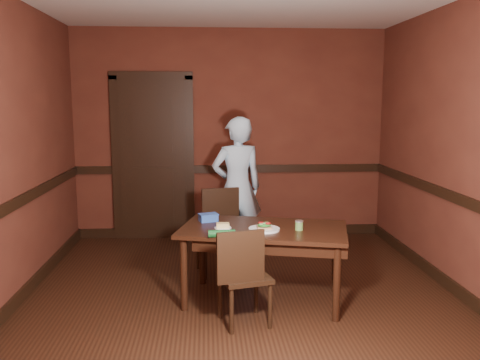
{
  "coord_description": "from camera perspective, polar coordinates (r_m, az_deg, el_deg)",
  "views": [
    {
      "loc": [
        -0.32,
        -4.36,
        1.8
      ],
      "look_at": [
        0.0,
        0.35,
        1.05
      ],
      "focal_mm": 38.0,
      "sensor_mm": 36.0,
      "label": 1
    }
  ],
  "objects": [
    {
      "name": "food_tub",
      "position": [
        4.74,
        -3.58,
        -4.22
      ],
      "size": [
        0.2,
        0.16,
        0.07
      ],
      "rotation": [
        0.0,
        0.0,
        0.31
      ],
      "color": "#2F57B1",
      "rests_on": "dining_table"
    },
    {
      "name": "chair_far",
      "position": [
        5.32,
        -2.56,
        -5.86
      ],
      "size": [
        0.48,
        0.48,
        0.87
      ],
      "primitive_type": null,
      "rotation": [
        0.0,
        0.0,
        0.22
      ],
      "color": "black",
      "rests_on": "floor"
    },
    {
      "name": "wall_front",
      "position": [
        2.18,
        4.64,
        -2.86
      ],
      "size": [
        4.0,
        0.02,
        2.7
      ],
      "primitive_type": "cube",
      "color": "#552519",
      "rests_on": "ground"
    },
    {
      "name": "sauce_jar",
      "position": [
        4.44,
        6.65,
        -5.07
      ],
      "size": [
        0.07,
        0.07,
        0.09
      ],
      "rotation": [
        0.0,
        0.0,
        0.11
      ],
      "color": "#5D853B",
      "rests_on": "dining_table"
    },
    {
      "name": "dado_left",
      "position": [
        4.75,
        -24.36,
        -2.7
      ],
      "size": [
        0.03,
        4.5,
        0.1
      ],
      "primitive_type": "cube",
      "color": "black",
      "rests_on": "ground"
    },
    {
      "name": "baseboard_right",
      "position": [
        5.23,
        23.01,
        -11.16
      ],
      "size": [
        0.03,
        4.5,
        0.12
      ],
      "primitive_type": "cube",
      "color": "black",
      "rests_on": "ground"
    },
    {
      "name": "cheese_saucer",
      "position": [
        4.48,
        -1.94,
        -5.21
      ],
      "size": [
        0.15,
        0.15,
        0.05
      ],
      "rotation": [
        0.0,
        0.0,
        -0.17
      ],
      "color": "white",
      "rests_on": "dining_table"
    },
    {
      "name": "dado_back",
      "position": [
        6.66,
        -1.1,
        1.25
      ],
      "size": [
        4.0,
        0.03,
        0.1
      ],
      "primitive_type": "cube",
      "color": "black",
      "rests_on": "ground"
    },
    {
      "name": "wrapped_veg",
      "position": [
        4.19,
        -2.07,
        -6.03
      ],
      "size": [
        0.22,
        0.07,
        0.06
      ],
      "primitive_type": "cylinder",
      "rotation": [
        0.0,
        1.57,
        0.05
      ],
      "color": "#11461C",
      "rests_on": "dining_table"
    },
    {
      "name": "baseboard_left",
      "position": [
        4.98,
        -23.72,
        -12.22
      ],
      "size": [
        0.03,
        4.5,
        0.12
      ],
      "primitive_type": "cube",
      "color": "black",
      "rests_on": "ground"
    },
    {
      "name": "wall_left",
      "position": [
        4.69,
        -24.89,
        2.7
      ],
      "size": [
        0.02,
        4.5,
        2.7
      ],
      "primitive_type": "cube",
      "color": "#552519",
      "rests_on": "ground"
    },
    {
      "name": "chair_near",
      "position": [
        4.14,
        0.51,
        -10.61
      ],
      "size": [
        0.46,
        0.46,
        0.81
      ],
      "primitive_type": null,
      "rotation": [
        0.0,
        0.0,
        3.39
      ],
      "color": "black",
      "rests_on": "floor"
    },
    {
      "name": "door",
      "position": [
        6.65,
        -9.75,
        2.77
      ],
      "size": [
        1.05,
        0.07,
        2.2
      ],
      "color": "black",
      "rests_on": "ground"
    },
    {
      "name": "baseboard_back",
      "position": [
        6.82,
        -1.08,
        -5.76
      ],
      "size": [
        4.0,
        0.03,
        0.12
      ],
      "primitive_type": "cube",
      "color": "black",
      "rests_on": "ground"
    },
    {
      "name": "person",
      "position": [
        5.78,
        -0.33,
        -0.86
      ],
      "size": [
        0.66,
        0.51,
        1.61
      ],
      "primitive_type": "imported",
      "rotation": [
        0.0,
        0.0,
        3.37
      ],
      "color": "#AFD1E7",
      "rests_on": "floor"
    },
    {
      "name": "dado_right",
      "position": [
        5.01,
        23.6,
        -2.08
      ],
      "size": [
        0.03,
        4.5,
        0.1
      ],
      "primitive_type": "cube",
      "color": "black",
      "rests_on": "ground"
    },
    {
      "name": "sandwich_plate",
      "position": [
        4.42,
        2.73,
        -5.41
      ],
      "size": [
        0.27,
        0.27,
        0.07
      ],
      "rotation": [
        0.0,
        0.0,
        -0.3
      ],
      "color": "white",
      "rests_on": "dining_table"
    },
    {
      "name": "wall_back",
      "position": [
        6.63,
        -1.12,
        5.12
      ],
      "size": [
        4.0,
        0.02,
        2.7
      ],
      "primitive_type": "cube",
      "color": "#552519",
      "rests_on": "ground"
    },
    {
      "name": "dining_table",
      "position": [
        4.61,
        2.63,
        -9.42
      ],
      "size": [
        1.6,
        1.13,
        0.68
      ],
      "primitive_type": "cube",
      "rotation": [
        0.0,
        0.0,
        -0.24
      ],
      "color": "black",
      "rests_on": "floor"
    },
    {
      "name": "floor",
      "position": [
        4.72,
        0.3,
        -13.36
      ],
      "size": [
        4.0,
        4.5,
        0.01
      ],
      "primitive_type": "cube",
      "color": "black",
      "rests_on": "ground"
    },
    {
      "name": "wall_right",
      "position": [
        4.96,
        24.08,
        3.04
      ],
      "size": [
        0.02,
        4.5,
        2.7
      ],
      "primitive_type": "cube",
      "color": "#552519",
      "rests_on": "ground"
    }
  ]
}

